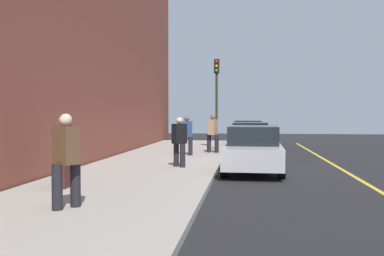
{
  "coord_description": "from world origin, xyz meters",
  "views": [
    {
      "loc": [
        15.24,
        -0.08,
        1.91
      ],
      "look_at": [
        0.69,
        -1.88,
        1.44
      ],
      "focal_mm": 41.09,
      "sensor_mm": 36.0,
      "label": 1
    }
  ],
  "objects_px": {
    "parked_car_silver": "(253,149)",
    "traffic_light_pole": "(217,89)",
    "pedestrian_brown_coat": "(66,158)",
    "pedestrian_tan_coat": "(213,132)",
    "pedestrian_blue_coat": "(187,134)",
    "pedestrian_burgundy_coat": "(64,148)",
    "rolling_suitcase": "(63,175)",
    "pedestrian_black_coat": "(179,140)",
    "parked_car_red": "(250,138)",
    "parked_car_maroon": "(248,133)"
  },
  "relations": [
    {
      "from": "parked_car_silver",
      "to": "traffic_light_pole",
      "type": "distance_m",
      "value": 8.0
    },
    {
      "from": "pedestrian_brown_coat",
      "to": "traffic_light_pole",
      "type": "height_order",
      "value": "traffic_light_pole"
    },
    {
      "from": "pedestrian_tan_coat",
      "to": "pedestrian_blue_coat",
      "type": "height_order",
      "value": "pedestrian_tan_coat"
    },
    {
      "from": "pedestrian_burgundy_coat",
      "to": "rolling_suitcase",
      "type": "xyz_separation_m",
      "value": [
        0.35,
        0.13,
        -0.61
      ]
    },
    {
      "from": "pedestrian_black_coat",
      "to": "pedestrian_burgundy_coat",
      "type": "distance_m",
      "value": 4.73
    },
    {
      "from": "parked_car_red",
      "to": "pedestrian_brown_coat",
      "type": "xyz_separation_m",
      "value": [
        13.17,
        -3.51,
        0.33
      ]
    },
    {
      "from": "pedestrian_tan_coat",
      "to": "traffic_light_pole",
      "type": "xyz_separation_m",
      "value": [
        -1.98,
        0.04,
        2.11
      ]
    },
    {
      "from": "parked_car_silver",
      "to": "pedestrian_blue_coat",
      "type": "distance_m",
      "value": 4.9
    },
    {
      "from": "rolling_suitcase",
      "to": "pedestrian_tan_coat",
      "type": "bearing_deg",
      "value": 164.58
    },
    {
      "from": "pedestrian_burgundy_coat",
      "to": "traffic_light_pole",
      "type": "relative_size",
      "value": 0.38
    },
    {
      "from": "parked_car_maroon",
      "to": "parked_car_red",
      "type": "relative_size",
      "value": 0.98
    },
    {
      "from": "pedestrian_black_coat",
      "to": "traffic_light_pole",
      "type": "xyz_separation_m",
      "value": [
        -7.59,
        0.73,
        2.15
      ]
    },
    {
      "from": "parked_car_red",
      "to": "pedestrian_blue_coat",
      "type": "relative_size",
      "value": 2.76
    },
    {
      "from": "parked_car_silver",
      "to": "pedestrian_brown_coat",
      "type": "relative_size",
      "value": 2.56
    },
    {
      "from": "traffic_light_pole",
      "to": "rolling_suitcase",
      "type": "xyz_separation_m",
      "value": [
        12.11,
        -2.83,
        -2.73
      ]
    },
    {
      "from": "parked_car_red",
      "to": "parked_car_maroon",
      "type": "bearing_deg",
      "value": -179.09
    },
    {
      "from": "parked_car_red",
      "to": "pedestrian_black_coat",
      "type": "relative_size",
      "value": 2.8
    },
    {
      "from": "pedestrian_brown_coat",
      "to": "rolling_suitcase",
      "type": "distance_m",
      "value": 2.42
    },
    {
      "from": "rolling_suitcase",
      "to": "parked_car_silver",
      "type": "bearing_deg",
      "value": 135.81
    },
    {
      "from": "pedestrian_brown_coat",
      "to": "parked_car_silver",
      "type": "bearing_deg",
      "value": 152.37
    },
    {
      "from": "pedestrian_burgundy_coat",
      "to": "pedestrian_brown_coat",
      "type": "bearing_deg",
      "value": 24.37
    },
    {
      "from": "parked_car_maroon",
      "to": "parked_car_red",
      "type": "height_order",
      "value": "same"
    },
    {
      "from": "pedestrian_burgundy_coat",
      "to": "traffic_light_pole",
      "type": "xyz_separation_m",
      "value": [
        -11.75,
        2.97,
        2.12
      ]
    },
    {
      "from": "parked_car_red",
      "to": "pedestrian_tan_coat",
      "type": "distance_m",
      "value": 1.96
    },
    {
      "from": "pedestrian_blue_coat",
      "to": "rolling_suitcase",
      "type": "xyz_separation_m",
      "value": [
        8.72,
        -1.78,
        -0.59
      ]
    },
    {
      "from": "pedestrian_burgundy_coat",
      "to": "pedestrian_blue_coat",
      "type": "bearing_deg",
      "value": 167.1
    },
    {
      "from": "parked_car_maroon",
      "to": "pedestrian_tan_coat",
      "type": "relative_size",
      "value": 2.61
    },
    {
      "from": "pedestrian_black_coat",
      "to": "parked_car_maroon",
      "type": "bearing_deg",
      "value": 169.75
    },
    {
      "from": "pedestrian_brown_coat",
      "to": "pedestrian_black_coat",
      "type": "distance_m",
      "value": 6.73
    },
    {
      "from": "parked_car_maroon",
      "to": "pedestrian_blue_coat",
      "type": "xyz_separation_m",
      "value": [
        8.49,
        -2.61,
        0.29
      ]
    },
    {
      "from": "pedestrian_black_coat",
      "to": "rolling_suitcase",
      "type": "xyz_separation_m",
      "value": [
        4.52,
        -2.1,
        -0.58
      ]
    },
    {
      "from": "pedestrian_brown_coat",
      "to": "parked_car_red",
      "type": "bearing_deg",
      "value": 165.09
    },
    {
      "from": "parked_car_maroon",
      "to": "pedestrian_tan_coat",
      "type": "xyz_separation_m",
      "value": [
        7.08,
        -1.6,
        0.32
      ]
    },
    {
      "from": "pedestrian_blue_coat",
      "to": "traffic_light_pole",
      "type": "height_order",
      "value": "traffic_light_pole"
    },
    {
      "from": "parked_car_maroon",
      "to": "pedestrian_black_coat",
      "type": "bearing_deg",
      "value": -10.25
    },
    {
      "from": "pedestrian_blue_coat",
      "to": "traffic_light_pole",
      "type": "bearing_deg",
      "value": 162.77
    },
    {
      "from": "pedestrian_tan_coat",
      "to": "pedestrian_blue_coat",
      "type": "distance_m",
      "value": 1.74
    },
    {
      "from": "parked_car_maroon",
      "to": "pedestrian_blue_coat",
      "type": "relative_size",
      "value": 2.7
    },
    {
      "from": "parked_car_silver",
      "to": "pedestrian_blue_coat",
      "type": "height_order",
      "value": "pedestrian_blue_coat"
    },
    {
      "from": "parked_car_silver",
      "to": "parked_car_maroon",
      "type": "bearing_deg",
      "value": -179.32
    },
    {
      "from": "pedestrian_tan_coat",
      "to": "traffic_light_pole",
      "type": "relative_size",
      "value": 0.39
    },
    {
      "from": "parked_car_red",
      "to": "parked_car_silver",
      "type": "relative_size",
      "value": 1.02
    },
    {
      "from": "pedestrian_blue_coat",
      "to": "parked_car_maroon",
      "type": "bearing_deg",
      "value": 162.88
    },
    {
      "from": "parked_car_silver",
      "to": "parked_car_red",
      "type": "bearing_deg",
      "value": -179.55
    },
    {
      "from": "parked_car_silver",
      "to": "pedestrian_brown_coat",
      "type": "xyz_separation_m",
      "value": [
        6.79,
        -3.56,
        0.33
      ]
    },
    {
      "from": "pedestrian_black_coat",
      "to": "rolling_suitcase",
      "type": "bearing_deg",
      "value": -24.94
    },
    {
      "from": "pedestrian_black_coat",
      "to": "rolling_suitcase",
      "type": "height_order",
      "value": "pedestrian_black_coat"
    },
    {
      "from": "pedestrian_black_coat",
      "to": "pedestrian_brown_coat",
      "type": "bearing_deg",
      "value": -9.53
    },
    {
      "from": "parked_car_silver",
      "to": "rolling_suitcase",
      "type": "xyz_separation_m",
      "value": [
        4.68,
        -4.54,
        -0.3
      ]
    },
    {
      "from": "pedestrian_burgundy_coat",
      "to": "traffic_light_pole",
      "type": "distance_m",
      "value": 12.31
    }
  ]
}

